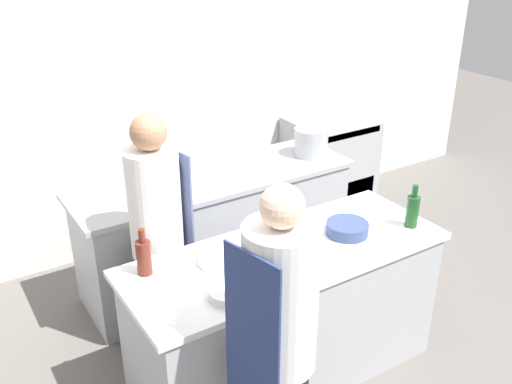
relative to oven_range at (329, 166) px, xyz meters
name	(u,v)px	position (x,y,z in m)	size (l,w,h in m)	color
ground_plane	(284,371)	(-1.75, -1.73, -0.48)	(16.00, 16.00, 0.00)	#605B56
wall_back	(144,93)	(-1.75, 0.40, 0.92)	(8.00, 0.06, 2.80)	silver
prep_counter	(286,314)	(-1.75, -1.73, -0.02)	(2.00, 0.76, 0.93)	#A8AAAF
pass_counter	(217,229)	(-1.58, -0.53, -0.02)	(2.24, 0.69, 0.93)	#A8AAAF
oven_range	(329,166)	(0.00, 0.00, 0.00)	(0.75, 0.70, 0.96)	#A8AAAF
chef_at_prep_near	(278,351)	(-2.25, -2.37, 0.39)	(0.39, 0.38, 1.73)	black
chef_at_stove	(158,242)	(-2.31, -1.11, 0.39)	(0.37, 0.35, 1.71)	black
bottle_olive_oil	(413,210)	(-0.89, -1.90, 0.56)	(0.08, 0.08, 0.29)	#19471E
bottle_vinegar	(298,226)	(-1.63, -1.67, 0.55)	(0.07, 0.07, 0.27)	silver
bottle_wine	(144,256)	(-2.55, -1.50, 0.56)	(0.08, 0.08, 0.28)	#5B2319
bowl_mixing_large	(222,258)	(-2.14, -1.63, 0.47)	(0.27, 0.27, 0.05)	white
bowl_prep_small	(347,228)	(-1.31, -1.76, 0.49)	(0.27, 0.27, 0.08)	navy
bowl_ceramic_blue	(230,292)	(-2.26, -1.94, 0.47)	(0.24, 0.24, 0.05)	white
cup	(284,262)	(-1.87, -1.87, 0.49)	(0.07, 0.07, 0.08)	white
stockpot	(311,142)	(-0.68, -0.56, 0.57)	(0.28, 0.28, 0.24)	#A8AAAF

